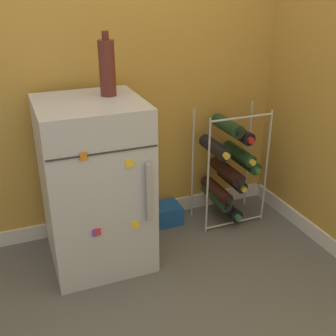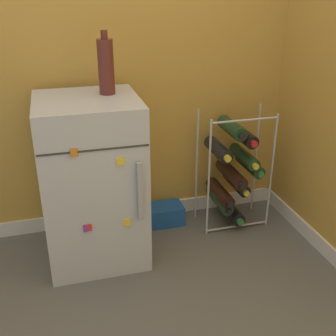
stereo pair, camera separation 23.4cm
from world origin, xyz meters
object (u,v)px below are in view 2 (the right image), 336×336
soda_box (164,214)px  fridge_top_bottle (106,66)px  mini_fridge (93,181)px  wine_rack (232,171)px

soda_box → fridge_top_bottle: bearing=-158.1°
mini_fridge → fridge_top_bottle: bearing=29.4°
wine_rack → fridge_top_bottle: 0.98m
soda_box → wine_rack: bearing=-12.3°
fridge_top_bottle → mini_fridge: bearing=-150.6°
wine_rack → soda_box: (-0.40, 0.09, -0.29)m
soda_box → fridge_top_bottle: fridge_top_bottle is taller
mini_fridge → wine_rack: bearing=7.0°
fridge_top_bottle → soda_box: bearing=21.9°
mini_fridge → soda_box: bearing=24.0°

